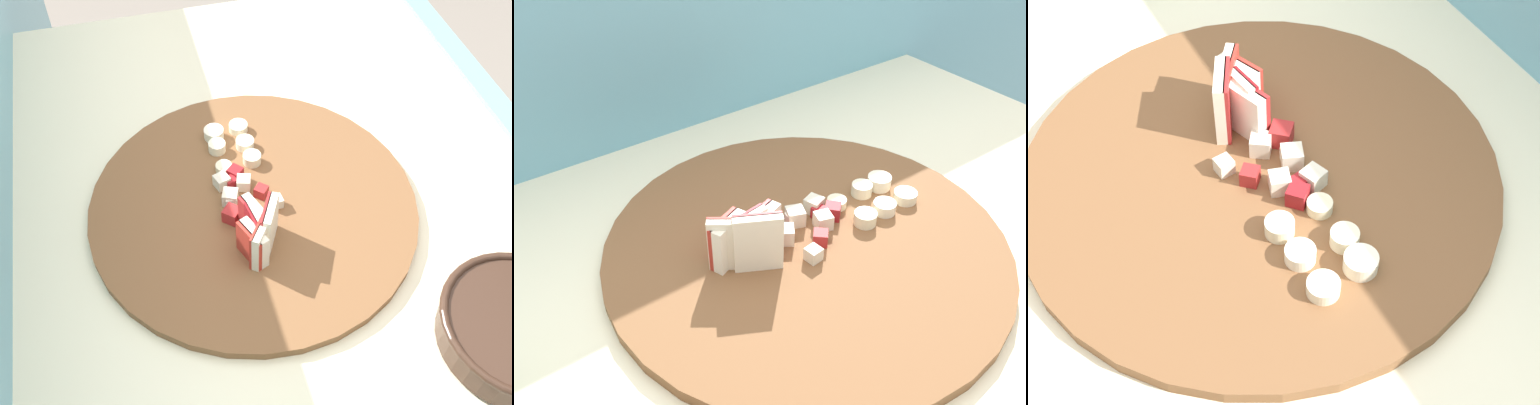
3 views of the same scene
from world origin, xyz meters
The scene contains 6 objects.
tiled_countertop centered at (0.00, 0.00, 0.45)m, with size 1.27×0.77×0.91m.
tile_backsplash centered at (0.00, 0.40, 0.63)m, with size 2.40×0.04×1.25m, color #6BADC6.
cutting_board centered at (0.12, 0.07, 0.91)m, with size 0.44×0.44×0.01m, color brown.
apple_wedge_fan centered at (0.05, 0.08, 0.95)m, with size 0.08×0.06×0.07m.
apple_dice_pile centered at (0.13, 0.08, 0.93)m, with size 0.10×0.09×0.02m.
banana_slice_rows centered at (0.23, 0.07, 0.92)m, with size 0.10×0.07×0.02m.
Camera 3 is at (0.54, -0.13, 1.43)m, focal length 52.85 mm.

